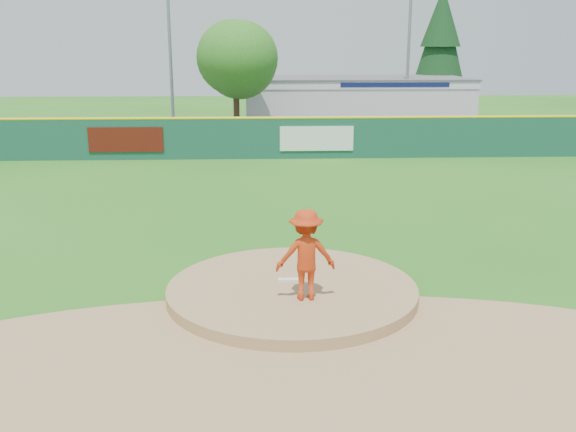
{
  "coord_description": "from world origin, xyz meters",
  "views": [
    {
      "loc": [
        -0.69,
        -13.23,
        5.32
      ],
      "look_at": [
        0.0,
        2.0,
        1.3
      ],
      "focal_mm": 40.0,
      "sensor_mm": 36.0,
      "label": 1
    }
  ],
  "objects_px": {
    "playground_slide": "(29,130)",
    "pool_building_grp": "(354,101)",
    "light_pole_left": "(169,35)",
    "light_pole_right": "(409,44)",
    "conifer_tree": "(440,44)",
    "pitcher": "(306,255)",
    "van": "(392,134)",
    "deciduous_tree": "(236,61)"
  },
  "relations": [
    {
      "from": "playground_slide",
      "to": "light_pole_left",
      "type": "bearing_deg",
      "value": 20.38
    },
    {
      "from": "playground_slide",
      "to": "conifer_tree",
      "type": "xyz_separation_m",
      "value": [
        26.82,
        11.91,
        4.83
      ]
    },
    {
      "from": "light_pole_left",
      "to": "conifer_tree",
      "type": "bearing_deg",
      "value": 25.35
    },
    {
      "from": "pitcher",
      "to": "playground_slide",
      "type": "xyz_separation_m",
      "value": [
        -14.07,
        24.86,
        -0.5
      ]
    },
    {
      "from": "van",
      "to": "playground_slide",
      "type": "bearing_deg",
      "value": 96.33
    },
    {
      "from": "pool_building_grp",
      "to": "conifer_tree",
      "type": "bearing_deg",
      "value": 29.78
    },
    {
      "from": "pitcher",
      "to": "pool_building_grp",
      "type": "relative_size",
      "value": 0.13
    },
    {
      "from": "deciduous_tree",
      "to": "light_pole_right",
      "type": "bearing_deg",
      "value": 19.98
    },
    {
      "from": "light_pole_right",
      "to": "light_pole_left",
      "type": "bearing_deg",
      "value": -172.41
    },
    {
      "from": "pool_building_grp",
      "to": "playground_slide",
      "type": "xyz_separation_m",
      "value": [
        -19.83,
        -7.9,
        -0.96
      ]
    },
    {
      "from": "pool_building_grp",
      "to": "conifer_tree",
      "type": "relative_size",
      "value": 1.6
    },
    {
      "from": "light_pole_left",
      "to": "deciduous_tree",
      "type": "bearing_deg",
      "value": -26.57
    },
    {
      "from": "playground_slide",
      "to": "light_pole_left",
      "type": "xyz_separation_m",
      "value": [
        7.82,
        2.91,
        5.34
      ]
    },
    {
      "from": "pool_building_grp",
      "to": "deciduous_tree",
      "type": "xyz_separation_m",
      "value": [
        -8.0,
        -6.99,
        2.89
      ]
    },
    {
      "from": "pitcher",
      "to": "light_pole_right",
      "type": "bearing_deg",
      "value": -110.64
    },
    {
      "from": "van",
      "to": "playground_slide",
      "type": "xyz_separation_m",
      "value": [
        -20.59,
        1.66,
        0.09
      ]
    },
    {
      "from": "playground_slide",
      "to": "light_pole_left",
      "type": "height_order",
      "value": "light_pole_left"
    },
    {
      "from": "deciduous_tree",
      "to": "pitcher",
      "type": "bearing_deg",
      "value": -85.03
    },
    {
      "from": "van",
      "to": "light_pole_left",
      "type": "xyz_separation_m",
      "value": [
        -12.77,
        4.57,
        5.44
      ]
    },
    {
      "from": "pitcher",
      "to": "light_pole_left",
      "type": "height_order",
      "value": "light_pole_left"
    },
    {
      "from": "van",
      "to": "playground_slide",
      "type": "relative_size",
      "value": 1.69
    },
    {
      "from": "light_pole_left",
      "to": "light_pole_right",
      "type": "bearing_deg",
      "value": 7.59
    },
    {
      "from": "playground_slide",
      "to": "pool_building_grp",
      "type": "bearing_deg",
      "value": 21.73
    },
    {
      "from": "light_pole_left",
      "to": "light_pole_right",
      "type": "xyz_separation_m",
      "value": [
        15.0,
        2.0,
        -0.51
      ]
    },
    {
      "from": "van",
      "to": "light_pole_left",
      "type": "relative_size",
      "value": 0.39
    },
    {
      "from": "pool_building_grp",
      "to": "conifer_tree",
      "type": "xyz_separation_m",
      "value": [
        7.0,
        4.01,
        3.88
      ]
    },
    {
      "from": "pool_building_grp",
      "to": "playground_slide",
      "type": "relative_size",
      "value": 6.0
    },
    {
      "from": "pitcher",
      "to": "playground_slide",
      "type": "distance_m",
      "value": 28.57
    },
    {
      "from": "pool_building_grp",
      "to": "light_pole_right",
      "type": "relative_size",
      "value": 1.52
    },
    {
      "from": "van",
      "to": "deciduous_tree",
      "type": "distance_m",
      "value": 9.95
    },
    {
      "from": "deciduous_tree",
      "to": "conifer_tree",
      "type": "height_order",
      "value": "conifer_tree"
    },
    {
      "from": "van",
      "to": "conifer_tree",
      "type": "distance_m",
      "value": 15.73
    },
    {
      "from": "van",
      "to": "deciduous_tree",
      "type": "height_order",
      "value": "deciduous_tree"
    },
    {
      "from": "pitcher",
      "to": "pool_building_grp",
      "type": "xyz_separation_m",
      "value": [
        5.76,
        32.76,
        0.46
      ]
    },
    {
      "from": "light_pole_right",
      "to": "conifer_tree",
      "type": "bearing_deg",
      "value": 60.26
    },
    {
      "from": "playground_slide",
      "to": "conifer_tree",
      "type": "height_order",
      "value": "conifer_tree"
    },
    {
      "from": "van",
      "to": "deciduous_tree",
      "type": "bearing_deg",
      "value": 84.6
    },
    {
      "from": "van",
      "to": "playground_slide",
      "type": "distance_m",
      "value": 20.66
    },
    {
      "from": "pitcher",
      "to": "deciduous_tree",
      "type": "xyz_separation_m",
      "value": [
        -2.24,
        25.77,
        3.35
      ]
    },
    {
      "from": "pool_building_grp",
      "to": "light_pole_right",
      "type": "distance_m",
      "value": 5.75
    },
    {
      "from": "pitcher",
      "to": "light_pole_left",
      "type": "relative_size",
      "value": 0.17
    },
    {
      "from": "playground_slide",
      "to": "deciduous_tree",
      "type": "distance_m",
      "value": 12.47
    }
  ]
}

